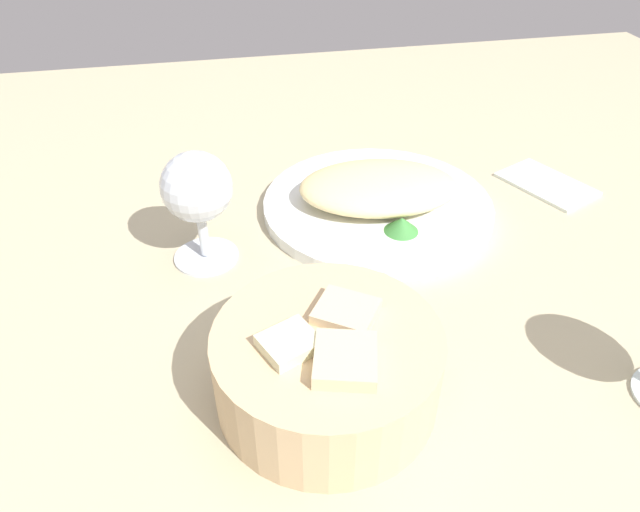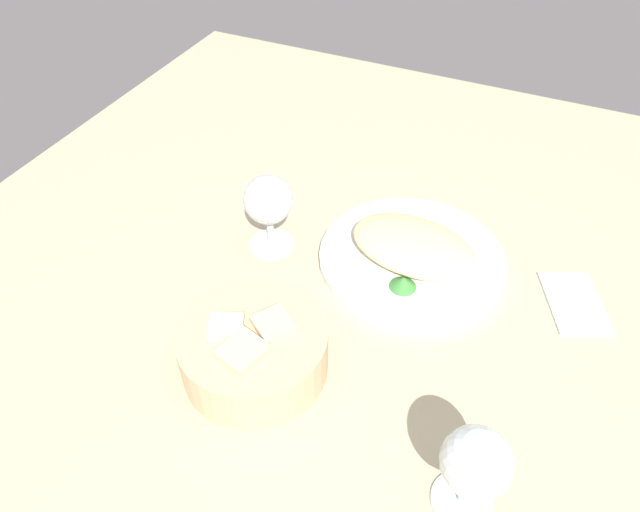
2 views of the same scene
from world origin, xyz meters
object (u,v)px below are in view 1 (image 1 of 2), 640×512
(bread_basket, at_px, (328,365))
(folded_napkin, at_px, (547,183))
(plate, at_px, (377,206))
(wine_glass_near, at_px, (197,193))

(bread_basket, height_order, folded_napkin, bread_basket)
(plate, height_order, bread_basket, bread_basket)
(plate, bearing_deg, bread_basket, 65.82)
(plate, distance_m, bread_basket, 0.28)
(plate, relative_size, folded_napkin, 2.40)
(plate, relative_size, bread_basket, 1.51)
(plate, height_order, folded_napkin, plate)
(wine_glass_near, distance_m, folded_napkin, 0.44)
(wine_glass_near, height_order, folded_napkin, wine_glass_near)
(bread_basket, xyz_separation_m, wine_glass_near, (0.09, -0.20, 0.04))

